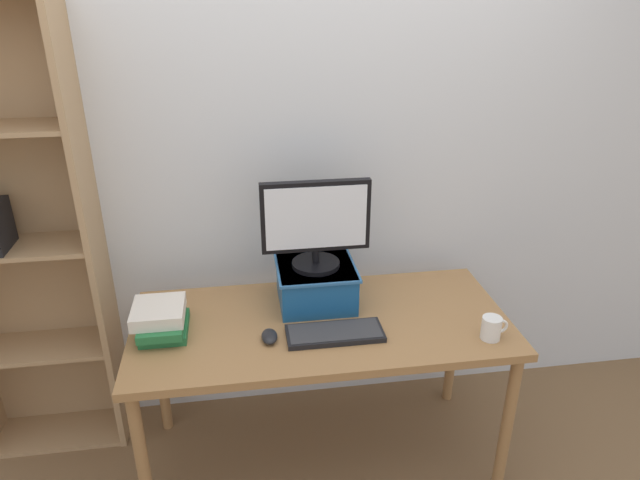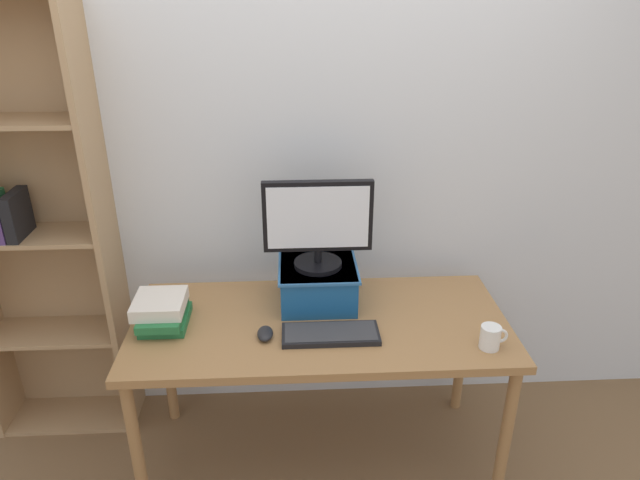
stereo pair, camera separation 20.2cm
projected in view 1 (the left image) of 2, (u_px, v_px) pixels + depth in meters
The scene contains 10 objects.
ground_plane at pixel (321, 456), 2.73m from camera, with size 12.00×12.00×0.00m, color brown.
back_wall at pixel (304, 162), 2.65m from camera, with size 7.00×0.08×2.60m.
desk at pixel (321, 335), 2.44m from camera, with size 1.58×0.73×0.76m.
bookshelf_unit at pixel (15, 243), 2.45m from camera, with size 0.66×0.28×2.05m.
riser_box at pixel (317, 283), 2.51m from camera, with size 0.34×0.33×0.18m.
computer_monitor at pixel (317, 223), 2.39m from camera, with size 0.46×0.21×0.39m.
keyboard at pixel (335, 333), 2.30m from camera, with size 0.39×0.16×0.02m.
computer_mouse at pixel (269, 336), 2.27m from camera, with size 0.06×0.10×0.04m.
book_stack at pixel (161, 319), 2.30m from camera, with size 0.21×0.26×0.12m.
coffee_mug at pixel (492, 328), 2.27m from camera, with size 0.11×0.08×0.10m.
Camera 1 is at (-0.31, -2.02, 2.07)m, focal length 32.00 mm.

